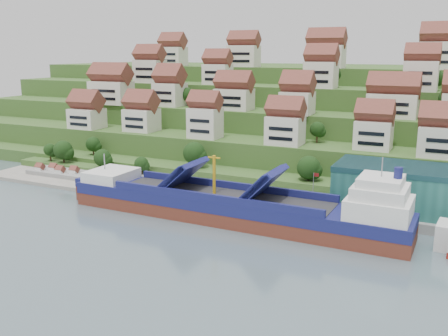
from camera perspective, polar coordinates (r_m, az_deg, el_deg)
The scene contains 9 objects.
ground at distance 114.49m, azimuth -0.11°, elevation -5.67°, with size 300.00×300.00×0.00m, color slate.
quay at distance 121.23m, azimuth 11.60°, elevation -4.32°, with size 180.00×14.00×2.20m, color gray.
pebble_beach at distance 156.14m, azimuth -17.64°, elevation -0.96°, with size 45.00×20.00×1.00m, color gray.
hillside at distance 208.24m, azimuth 12.43°, elevation 5.62°, with size 260.00×128.00×31.00m.
hillside_village at distance 164.38m, azimuth 9.76°, elevation 8.55°, with size 155.52×64.43×29.13m.
hillside_trees at distance 151.72m, azimuth 3.55°, elevation 4.90°, with size 141.57×60.53×30.27m.
flagpole at distance 115.41m, azimuth 10.21°, elevation -2.16°, with size 1.28×0.16×8.00m.
beach_huts at distance 156.26m, azimuth -18.53°, elevation -0.41°, with size 14.40×3.70×2.20m.
cargo_ship at distance 110.81m, azimuth 1.74°, elevation -4.53°, with size 78.22×13.12×17.32m.
Camera 1 is at (47.07, -97.57, 37.03)m, focal length 40.00 mm.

